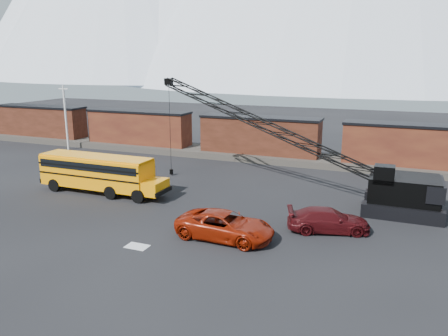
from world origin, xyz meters
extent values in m
plane|color=black|center=(0.00, 0.00, 0.00)|extent=(160.00, 160.00, 0.00)
cube|color=white|center=(0.00, 340.00, 12.00)|extent=(800.00, 80.00, 24.00)
cube|color=#49433C|center=(0.00, 22.00, 0.35)|extent=(120.00, 5.00, 0.70)
cube|color=#562618|center=(-32.00, 22.00, 2.70)|extent=(13.50, 2.90, 4.00)
cube|color=black|center=(-32.00, 22.00, 4.75)|extent=(13.70, 3.10, 0.25)
cube|color=black|center=(-36.20, 22.00, 1.00)|extent=(2.20, 2.40, 0.60)
cube|color=black|center=(-27.80, 22.00, 1.00)|extent=(2.20, 2.40, 0.60)
cube|color=#401812|center=(-16.00, 22.00, 2.70)|extent=(13.50, 2.90, 4.00)
cube|color=black|center=(-16.00, 22.00, 4.75)|extent=(13.70, 3.10, 0.25)
cube|color=black|center=(-20.20, 22.00, 1.00)|extent=(2.20, 2.40, 0.60)
cube|color=black|center=(-11.80, 22.00, 1.00)|extent=(2.20, 2.40, 0.60)
cube|color=#562618|center=(0.00, 22.00, 2.70)|extent=(13.50, 2.90, 4.00)
cube|color=black|center=(0.00, 22.00, 4.75)|extent=(13.70, 3.10, 0.25)
cube|color=black|center=(-4.20, 22.00, 1.00)|extent=(2.20, 2.40, 0.60)
cube|color=black|center=(4.20, 22.00, 1.00)|extent=(2.20, 2.40, 0.60)
cube|color=#401812|center=(16.00, 22.00, 2.70)|extent=(13.50, 2.90, 4.00)
cube|color=black|center=(16.00, 22.00, 4.75)|extent=(13.70, 3.10, 0.25)
cube|color=black|center=(11.80, 22.00, 1.00)|extent=(2.20, 2.40, 0.60)
cylinder|color=silver|center=(-24.00, 18.00, 4.00)|extent=(0.24, 0.24, 8.00)
cube|color=silver|center=(-24.00, 18.00, 7.60)|extent=(1.40, 0.12, 0.12)
cube|color=silver|center=(0.50, -4.00, 0.01)|extent=(1.40, 0.90, 0.02)
cube|color=#FF9505|center=(-8.84, 4.30, 1.80)|extent=(10.00, 2.50, 2.50)
cube|color=#FF9505|center=(-3.24, 4.30, 1.10)|extent=(1.60, 2.30, 1.10)
cube|color=#FF9505|center=(-8.84, 4.30, 3.10)|extent=(10.00, 2.30, 0.18)
cube|color=black|center=(-8.84, 3.04, 2.50)|extent=(9.60, 0.05, 0.65)
cube|color=black|center=(-8.84, 5.56, 2.50)|extent=(9.60, 0.05, 0.65)
cube|color=black|center=(-2.39, 4.30, 0.80)|extent=(0.15, 2.45, 0.35)
cube|color=black|center=(-13.89, 4.30, 0.80)|extent=(0.15, 2.50, 0.35)
cylinder|color=black|center=(-12.44, 3.15, 0.55)|extent=(1.10, 0.35, 1.10)
cylinder|color=black|center=(-12.44, 5.45, 0.55)|extent=(1.10, 0.35, 1.10)
cylinder|color=black|center=(-6.64, 3.15, 0.55)|extent=(1.10, 0.35, 1.10)
cylinder|color=black|center=(-6.64, 5.45, 0.55)|extent=(1.10, 0.35, 1.10)
cylinder|color=black|center=(-4.04, 3.15, 0.55)|extent=(1.10, 0.35, 1.10)
cylinder|color=black|center=(-4.04, 5.45, 0.55)|extent=(1.10, 0.35, 1.10)
imported|color=maroon|center=(4.98, -0.83, 0.87)|extent=(6.32, 3.07, 1.73)
imported|color=#3F0B0E|center=(10.80, 2.84, 0.78)|extent=(5.75, 3.68, 1.55)
cube|color=black|center=(15.28, 6.86, 0.50)|extent=(5.50, 1.00, 1.00)
cube|color=black|center=(15.28, 10.06, 0.50)|extent=(5.50, 1.00, 1.00)
cube|color=black|center=(15.28, 8.46, 1.90)|extent=(4.80, 3.60, 1.80)
cube|color=black|center=(17.28, 8.46, 2.10)|extent=(1.20, 3.80, 1.20)
cube|color=black|center=(13.88, 7.26, 3.10)|extent=(1.40, 1.20, 1.30)
cube|color=black|center=(13.88, 6.71, 3.10)|extent=(1.20, 0.06, 0.90)
cube|color=black|center=(-5.78, 11.71, 9.04)|extent=(0.70, 0.50, 0.60)
cylinder|color=black|center=(-5.78, 11.71, 4.52)|extent=(0.04, 0.04, 8.74)
cube|color=black|center=(-5.78, 11.71, 0.35)|extent=(0.25, 0.25, 0.50)
camera|label=1|loc=(14.60, -24.72, 10.96)|focal=35.00mm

